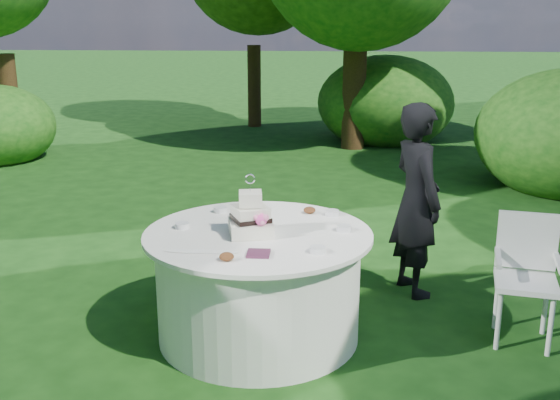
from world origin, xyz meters
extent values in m
plane|color=#133A0F|center=(0.00, 0.00, 0.00)|extent=(80.00, 80.00, 0.00)
cube|color=#4A2038|center=(0.05, -0.44, 0.78)|extent=(0.14, 0.14, 0.02)
ellipsoid|color=white|center=(-0.31, -0.42, 0.78)|extent=(0.48, 0.07, 0.01)
imported|color=black|center=(1.18, 0.87, 0.78)|extent=(0.55, 0.66, 1.55)
cylinder|color=white|center=(0.00, 0.00, 0.37)|extent=(1.40, 1.40, 0.74)
cylinder|color=white|center=(0.00, 0.00, 0.76)|extent=(1.56, 1.56, 0.03)
cube|color=silver|center=(-0.04, -0.05, 0.82)|extent=(0.34, 0.34, 0.09)
cube|color=silver|center=(-0.04, -0.05, 0.92)|extent=(0.29, 0.29, 0.09)
cube|color=silver|center=(-0.04, -0.05, 1.02)|extent=(0.17, 0.17, 0.09)
cube|color=black|center=(-0.04, -0.05, 0.89)|extent=(0.30, 0.30, 0.03)
sphere|color=#EF46A4|center=(0.04, -0.15, 0.91)|extent=(0.07, 0.07, 0.07)
cylinder|color=silver|center=(-0.04, -0.05, 1.09)|extent=(0.01, 0.01, 0.05)
torus|color=white|center=(-0.04, -0.05, 1.16)|extent=(0.07, 0.02, 0.07)
cube|color=white|center=(1.82, 0.04, 0.44)|extent=(0.48, 0.48, 0.04)
cube|color=white|center=(1.86, 0.22, 0.68)|extent=(0.40, 0.12, 0.40)
cylinder|color=silver|center=(1.63, -0.09, 0.21)|extent=(0.03, 0.03, 0.42)
cylinder|color=white|center=(1.95, -0.16, 0.21)|extent=(0.03, 0.03, 0.42)
cylinder|color=white|center=(1.70, 0.23, 0.21)|extent=(0.03, 0.03, 0.42)
cylinder|color=silver|center=(2.02, 0.16, 0.21)|extent=(0.03, 0.03, 0.42)
cube|color=silver|center=(1.64, 0.08, 0.60)|extent=(0.11, 0.37, 0.03)
cube|color=white|center=(2.01, 0.00, 0.60)|extent=(0.11, 0.37, 0.03)
cylinder|color=white|center=(-0.33, 0.45, 0.79)|extent=(0.10, 0.10, 0.04)
cylinder|color=white|center=(-0.53, 0.04, 0.79)|extent=(0.10, 0.10, 0.04)
cylinder|color=white|center=(0.41, -0.38, 0.79)|extent=(0.10, 0.10, 0.04)
cylinder|color=white|center=(0.50, 0.42, 0.79)|extent=(0.10, 0.10, 0.04)
cylinder|color=white|center=(0.58, 0.06, 0.79)|extent=(0.10, 0.10, 0.04)
ellipsoid|color=#562D16|center=(-0.13, -0.55, 0.79)|extent=(0.09, 0.09, 0.05)
ellipsoid|color=#562D16|center=(0.34, 0.47, 0.79)|extent=(0.09, 0.09, 0.05)
camera|label=1|loc=(0.45, -4.20, 2.18)|focal=42.00mm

